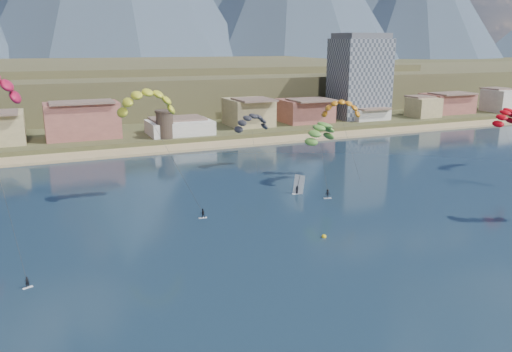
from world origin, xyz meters
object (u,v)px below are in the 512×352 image
Objects in this scene: apartment_tower at (359,77)px; windsurfer at (298,188)px; kitesurfer_yellow at (147,98)px; watchtower at (165,124)px; kitesurfer_green at (321,130)px; buoy at (324,237)px.

apartment_tower is 104.37m from windsurfer.
watchtower is at bearing 73.66° from kitesurfer_yellow.
kitesurfer_yellow is 38.42m from kitesurfer_green.
apartment_tower is 82.02m from watchtower.
kitesurfer_yellow reaches higher than buoy.
apartment_tower is 41.36× the size of buoy.
windsurfer is at bearing 71.87° from buoy.
kitesurfer_yellow is (-96.74, -71.11, 2.63)m from apartment_tower.
watchtower reaches higher than windsurfer.
apartment_tower reaches higher than watchtower.
kitesurfer_yellow reaches higher than windsurfer.
windsurfer is at bearing -130.99° from apartment_tower.
watchtower is 87.87m from buoy.
windsurfer is at bearing -146.10° from kitesurfer_green.
kitesurfer_green is (20.75, -58.17, 5.78)m from watchtower.
windsurfer reaches higher than buoy.
watchtower reaches higher than buoy.
watchtower is 11.12× the size of buoy.
apartment_tower reaches higher than kitesurfer_green.
kitesurfer_yellow is 1.51× the size of kitesurfer_green.
apartment_tower reaches higher than buoy.
watchtower is 2.17× the size of windsurfer.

